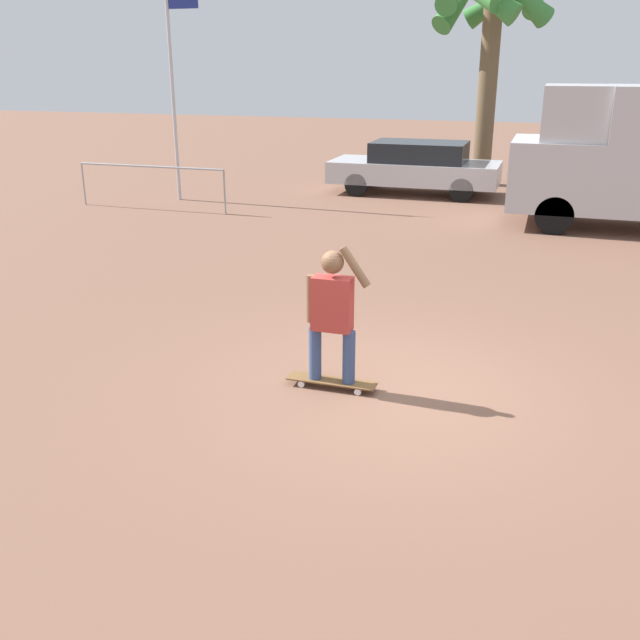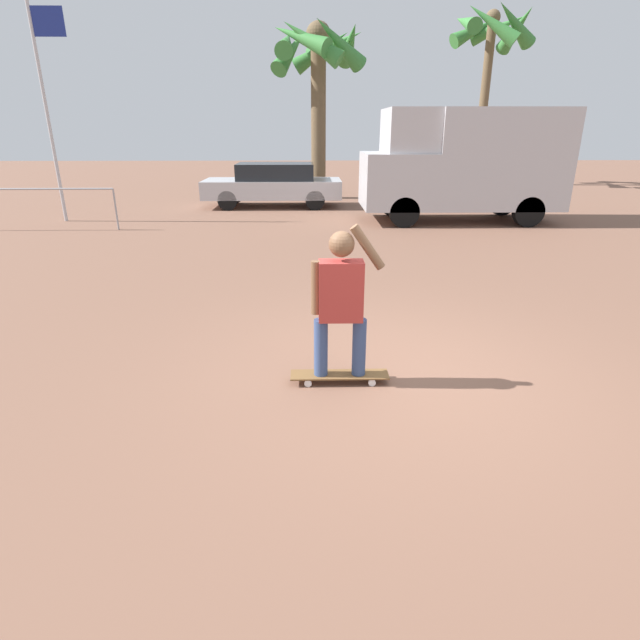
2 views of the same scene
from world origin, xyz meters
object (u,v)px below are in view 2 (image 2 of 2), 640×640
object	(u,v)px
camper_van	(465,162)
flagpole	(47,97)
person_skateboarder	(341,296)
parked_car_silver	(274,184)
skateboard	(340,375)
palm_tree_center_background	(317,57)
palm_tree_near_van	(492,37)

from	to	relation	value
camper_van	flagpole	world-z (taller)	flagpole
person_skateboarder	parked_car_silver	size ratio (longest dim) A/B	0.34
skateboard	parked_car_silver	world-z (taller)	parked_car_silver
flagpole	camper_van	bearing A→B (deg)	-1.02
person_skateboarder	camper_van	size ratio (longest dim) A/B	0.29
palm_tree_center_background	parked_car_silver	bearing A→B (deg)	-124.20
skateboard	camper_van	xyz separation A→B (m)	(4.05, 9.80, 1.56)
person_skateboarder	palm_tree_center_background	xyz separation A→B (m)	(0.04, 15.04, 3.91)
person_skateboarder	skateboard	bearing A→B (deg)	0.00
person_skateboarder	palm_tree_near_van	size ratio (longest dim) A/B	0.21
person_skateboarder	camper_van	distance (m)	10.63
camper_van	skateboard	bearing A→B (deg)	-112.46
skateboard	camper_van	world-z (taller)	camper_van
parked_car_silver	palm_tree_center_background	size ratio (longest dim) A/B	0.76
palm_tree_near_van	palm_tree_center_background	distance (m)	9.24
skateboard	parked_car_silver	distance (m)	12.90
camper_van	palm_tree_center_background	world-z (taller)	palm_tree_center_background
skateboard	person_skateboarder	xyz separation A→B (m)	(-0.00, -0.00, 0.87)
parked_car_silver	flagpole	xyz separation A→B (m)	(-5.74, -2.79, 2.53)
person_skateboarder	parked_car_silver	distance (m)	12.89
skateboard	person_skateboarder	size ratio (longest dim) A/B	0.65
skateboard	camper_van	bearing A→B (deg)	67.54
camper_van	parked_car_silver	world-z (taller)	camper_van
camper_van	palm_tree_center_background	xyz separation A→B (m)	(-4.01, 5.24, 3.22)
parked_car_silver	palm_tree_center_background	distance (m)	4.92
parked_car_silver	palm_tree_near_van	size ratio (longest dim) A/B	0.61
skateboard	palm_tree_near_van	world-z (taller)	palm_tree_near_van
person_skateboarder	palm_tree_near_van	world-z (taller)	palm_tree_near_van
skateboard	parked_car_silver	size ratio (longest dim) A/B	0.22
person_skateboarder	palm_tree_center_background	size ratio (longest dim) A/B	0.26
camper_van	palm_tree_near_van	bearing A→B (deg)	69.84
parked_car_silver	flagpole	world-z (taller)	flagpole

